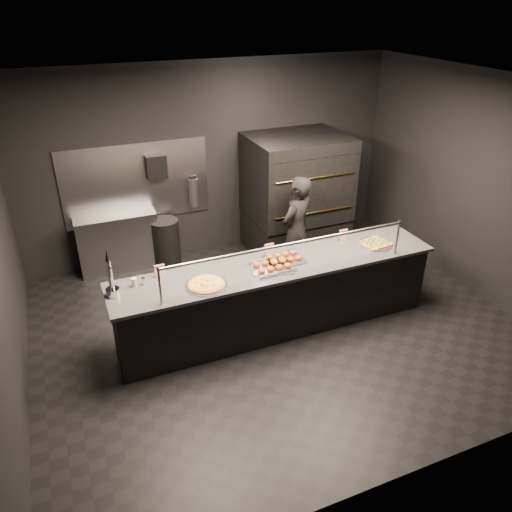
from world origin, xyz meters
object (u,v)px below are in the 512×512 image
(fire_extinguisher, at_px, (193,192))
(beer_tap, at_px, (111,282))
(prep_shelf, at_px, (119,243))
(round_pizza, at_px, (206,285))
(slider_tray_b, at_px, (284,258))
(service_counter, at_px, (277,296))
(square_pizza, at_px, (375,244))
(pizza_oven, at_px, (296,195))
(slider_tray_a, at_px, (272,266))
(worker, at_px, (296,231))
(trash_bin, at_px, (166,242))
(towel_dispenser, at_px, (156,166))

(fire_extinguisher, relative_size, beer_tap, 0.87)
(prep_shelf, bearing_deg, fire_extinguisher, 3.66)
(round_pizza, bearing_deg, slider_tray_b, 10.59)
(beer_tap, bearing_deg, service_counter, -1.96)
(service_counter, bearing_deg, square_pizza, -0.39)
(pizza_oven, distance_m, square_pizza, 1.92)
(pizza_oven, height_order, square_pizza, pizza_oven)
(prep_shelf, height_order, slider_tray_b, slider_tray_b)
(service_counter, xyz_separation_m, slider_tray_a, (-0.10, -0.06, 0.49))
(round_pizza, xyz_separation_m, slider_tray_a, (0.85, 0.08, 0.02))
(pizza_oven, distance_m, worker, 1.04)
(worker, bearing_deg, trash_bin, -66.31)
(towel_dispenser, height_order, slider_tray_a, towel_dispenser)
(fire_extinguisher, height_order, beer_tap, beer_tap)
(round_pizza, xyz_separation_m, square_pizza, (2.35, 0.12, 0.00))
(beer_tap, bearing_deg, worker, 18.68)
(round_pizza, relative_size, slider_tray_b, 0.97)
(towel_dispenser, distance_m, beer_tap, 2.59)
(service_counter, height_order, trash_bin, service_counter)
(slider_tray_b, relative_size, square_pizza, 1.14)
(fire_extinguisher, xyz_separation_m, worker, (1.09, -1.42, -0.25))
(prep_shelf, distance_m, beer_tap, 2.37)
(service_counter, height_order, beer_tap, beer_tap)
(slider_tray_a, bearing_deg, round_pizza, -174.77)
(beer_tap, bearing_deg, fire_extinguisher, 55.57)
(pizza_oven, distance_m, towel_dispenser, 2.23)
(fire_extinguisher, distance_m, square_pizza, 2.98)
(service_counter, relative_size, round_pizza, 8.51)
(round_pizza, bearing_deg, slider_tray_a, 5.23)
(prep_shelf, bearing_deg, square_pizza, -37.84)
(service_counter, height_order, slider_tray_a, service_counter)
(slider_tray_b, distance_m, square_pizza, 1.29)
(fire_extinguisher, height_order, square_pizza, fire_extinguisher)
(pizza_oven, height_order, slider_tray_b, pizza_oven)
(pizza_oven, bearing_deg, round_pizza, -136.58)
(fire_extinguisher, bearing_deg, beer_tap, -124.43)
(pizza_oven, distance_m, slider_tray_b, 2.13)
(square_pizza, xyz_separation_m, worker, (-0.66, 0.99, -0.13))
(slider_tray_b, bearing_deg, beer_tap, 179.94)
(service_counter, distance_m, towel_dispenser, 2.78)
(prep_shelf, xyz_separation_m, towel_dispenser, (0.70, 0.07, 1.10))
(slider_tray_a, height_order, square_pizza, slider_tray_a)
(prep_shelf, relative_size, round_pizza, 2.49)
(slider_tray_b, xyz_separation_m, square_pizza, (1.29, -0.07, -0.01))
(square_pizza, distance_m, trash_bin, 3.25)
(pizza_oven, relative_size, worker, 1.17)
(slider_tray_a, xyz_separation_m, square_pizza, (1.50, 0.05, -0.01))
(towel_dispenser, height_order, round_pizza, towel_dispenser)
(service_counter, relative_size, worker, 2.52)
(fire_extinguisher, bearing_deg, worker, -52.42)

